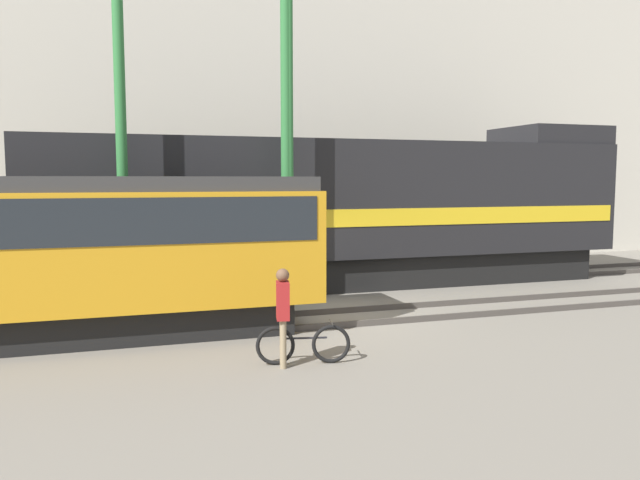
{
  "coord_description": "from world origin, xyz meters",
  "views": [
    {
      "loc": [
        -4.96,
        -14.08,
        3.28
      ],
      "look_at": [
        -0.26,
        0.38,
        1.8
      ],
      "focal_mm": 35.0,
      "sensor_mm": 36.0,
      "label": 1
    }
  ],
  "objects_px": {
    "utility_pole_left": "(121,135)",
    "utility_pole_center": "(286,147)",
    "person": "(283,307)",
    "freight_locomotive": "(345,210)",
    "utility_pole_right": "(289,147)",
    "bicycle": "(303,345)",
    "streetcar": "(63,248)"
  },
  "relations": [
    {
      "from": "freight_locomotive",
      "to": "person",
      "type": "bearing_deg",
      "value": -117.6
    },
    {
      "from": "streetcar",
      "to": "utility_pole_left",
      "type": "height_order",
      "value": "utility_pole_left"
    },
    {
      "from": "bicycle",
      "to": "utility_pole_left",
      "type": "height_order",
      "value": "utility_pole_left"
    },
    {
      "from": "person",
      "to": "utility_pole_center",
      "type": "distance_m",
      "value": 6.31
    },
    {
      "from": "bicycle",
      "to": "streetcar",
      "type": "bearing_deg",
      "value": 143.68
    },
    {
      "from": "freight_locomotive",
      "to": "utility_pole_left",
      "type": "relative_size",
      "value": 2.07
    },
    {
      "from": "utility_pole_left",
      "to": "utility_pole_right",
      "type": "xyz_separation_m",
      "value": [
        4.11,
        0.0,
        -0.22
      ]
    },
    {
      "from": "freight_locomotive",
      "to": "utility_pole_center",
      "type": "height_order",
      "value": "utility_pole_center"
    },
    {
      "from": "freight_locomotive",
      "to": "utility_pole_left",
      "type": "height_order",
      "value": "utility_pole_left"
    },
    {
      "from": "utility_pole_left",
      "to": "utility_pole_center",
      "type": "distance_m",
      "value": 4.05
    },
    {
      "from": "streetcar",
      "to": "person",
      "type": "distance_m",
      "value": 4.95
    },
    {
      "from": "freight_locomotive",
      "to": "utility_pole_left",
      "type": "xyz_separation_m",
      "value": [
        -6.5,
        -2.21,
        2.0
      ]
    },
    {
      "from": "bicycle",
      "to": "utility_pole_center",
      "type": "xyz_separation_m",
      "value": [
        1.1,
        5.26,
        3.75
      ]
    },
    {
      "from": "person",
      "to": "utility_pole_left",
      "type": "distance_m",
      "value": 6.75
    },
    {
      "from": "bicycle",
      "to": "person",
      "type": "distance_m",
      "value": 0.82
    },
    {
      "from": "utility_pole_center",
      "to": "person",
      "type": "bearing_deg",
      "value": -105.63
    },
    {
      "from": "utility_pole_left",
      "to": "utility_pole_center",
      "type": "height_order",
      "value": "utility_pole_left"
    },
    {
      "from": "freight_locomotive",
      "to": "utility_pole_right",
      "type": "distance_m",
      "value": 3.71
    },
    {
      "from": "utility_pole_center",
      "to": "utility_pole_right",
      "type": "bearing_deg",
      "value": 0.0
    },
    {
      "from": "bicycle",
      "to": "person",
      "type": "height_order",
      "value": "person"
    },
    {
      "from": "utility_pole_left",
      "to": "utility_pole_center",
      "type": "xyz_separation_m",
      "value": [
        4.04,
        0.0,
        -0.23
      ]
    },
    {
      "from": "utility_pole_left",
      "to": "freight_locomotive",
      "type": "bearing_deg",
      "value": 18.82
    },
    {
      "from": "streetcar",
      "to": "bicycle",
      "type": "bearing_deg",
      "value": -36.32
    },
    {
      "from": "streetcar",
      "to": "utility_pole_right",
      "type": "xyz_separation_m",
      "value": [
        5.31,
        2.21,
        2.2
      ]
    },
    {
      "from": "bicycle",
      "to": "utility_pole_center",
      "type": "relative_size",
      "value": 0.2
    },
    {
      "from": "freight_locomotive",
      "to": "streetcar",
      "type": "bearing_deg",
      "value": -150.09
    },
    {
      "from": "utility_pole_right",
      "to": "freight_locomotive",
      "type": "bearing_deg",
      "value": 42.88
    },
    {
      "from": "person",
      "to": "utility_pole_center",
      "type": "relative_size",
      "value": 0.21
    },
    {
      "from": "streetcar",
      "to": "utility_pole_right",
      "type": "distance_m",
      "value": 6.16
    },
    {
      "from": "streetcar",
      "to": "freight_locomotive",
      "type": "bearing_deg",
      "value": 29.91
    },
    {
      "from": "freight_locomotive",
      "to": "person",
      "type": "relative_size",
      "value": 10.28
    },
    {
      "from": "streetcar",
      "to": "bicycle",
      "type": "distance_m",
      "value": 5.38
    }
  ]
}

